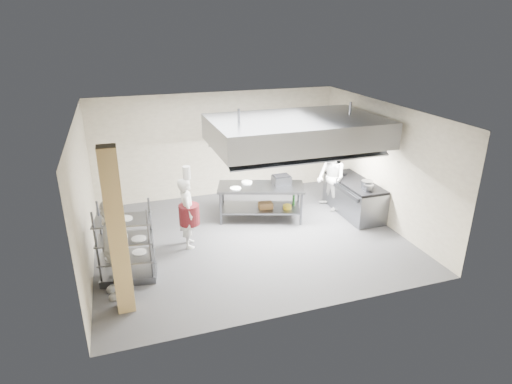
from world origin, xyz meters
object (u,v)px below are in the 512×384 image
object	(u,v)px
chef_line	(331,178)
griddle	(281,180)
stockpot	(367,184)
chef_plating	(114,248)
island	(261,202)
cooking_range	(354,198)
pass_rack	(126,243)
chef_head	(188,213)

from	to	relation	value
chef_line	griddle	xyz separation A→B (m)	(-1.45, -0.06, 0.13)
stockpot	chef_plating	bearing A→B (deg)	-167.50
island	cooking_range	distance (m)	2.51
chef_plating	stockpot	world-z (taller)	chef_plating
island	griddle	bearing A→B (deg)	14.54
pass_rack	cooking_range	size ratio (longest dim) A/B	0.80
pass_rack	stockpot	world-z (taller)	pass_rack
island	chef_head	world-z (taller)	chef_head
island	cooking_range	world-z (taller)	island
island	griddle	size ratio (longest dim) A/B	4.88
griddle	stockpot	xyz separation A→B (m)	(1.94, -0.92, -0.02)
griddle	stockpot	size ratio (longest dim) A/B	1.58
pass_rack	griddle	world-z (taller)	pass_rack
chef_line	chef_plating	distance (m)	6.07
cooking_range	chef_line	distance (m)	0.80
island	chef_line	bearing A→B (deg)	19.21
cooking_range	stockpot	xyz separation A→B (m)	(0.01, -0.54, 0.58)
island	chef_head	size ratio (longest dim) A/B	1.33
island	stockpot	distance (m)	2.72
chef_line	griddle	size ratio (longest dim) A/B	3.98
stockpot	chef_line	bearing A→B (deg)	116.40
pass_rack	griddle	size ratio (longest dim) A/B	3.58
chef_line	stockpot	xyz separation A→B (m)	(0.49, -0.98, 0.11)
chef_line	cooking_range	bearing A→B (deg)	44.37
chef_head	stockpot	distance (m)	4.51
chef_line	chef_plating	xyz separation A→B (m)	(-5.60, -2.33, 0.08)
pass_rack	chef_line	xyz separation A→B (m)	(5.40, 1.86, 0.09)
chef_plating	griddle	distance (m)	4.73
cooking_range	chef_line	xyz separation A→B (m)	(-0.48, 0.44, 0.47)
island	pass_rack	bearing A→B (deg)	-133.19
chef_head	stockpot	xyz separation A→B (m)	(4.51, -0.11, 0.18)
stockpot	griddle	bearing A→B (deg)	154.64
chef_line	griddle	distance (m)	1.46
chef_head	chef_plating	xyz separation A→B (m)	(-1.58, -1.45, 0.14)
cooking_range	chef_line	world-z (taller)	chef_line
cooking_range	chef_plating	xyz separation A→B (m)	(-6.08, -1.89, 0.54)
cooking_range	stockpot	size ratio (longest dim) A/B	7.08
island	cooking_range	bearing A→B (deg)	8.91
pass_rack	cooking_range	world-z (taller)	pass_rack
chef_line	stockpot	size ratio (longest dim) A/B	6.29
island	chef_plating	xyz separation A→B (m)	(-3.60, -2.31, 0.51)
island	chef_plating	bearing A→B (deg)	-128.87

